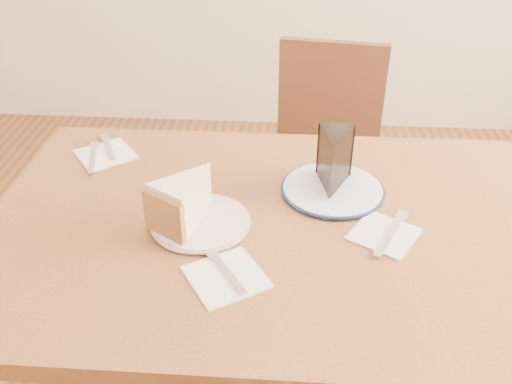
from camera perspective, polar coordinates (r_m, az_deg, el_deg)
The scene contains 13 objects.
table at distance 1.25m, azimuth 1.66°, elevation -6.68°, with size 1.20×0.80×0.75m.
chair_far at distance 1.95m, azimuth 6.70°, elevation 2.91°, with size 0.48×0.48×0.85m.
plate_cream at distance 1.18m, azimuth -5.54°, elevation -3.04°, with size 0.20×0.20×0.01m, color silver.
plate_navy at distance 1.29m, azimuth 7.66°, elevation 0.25°, with size 0.22×0.22×0.01m, color white.
carrot_cake at distance 1.16m, azimuth -6.69°, elevation -0.82°, with size 0.10×0.14×0.09m, color #FBEACF, non-canonical shape.
chocolate_cake at distance 1.26m, azimuth 7.71°, elevation 2.90°, with size 0.08×0.11×0.12m, color black, non-canonical shape.
napkin_cream at distance 1.05m, azimuth -2.99°, elevation -8.48°, with size 0.13×0.13×0.00m, color white.
napkin_navy at distance 1.18m, azimuth 12.69°, elevation -4.12°, with size 0.12×0.12×0.00m, color white.
napkin_spare at distance 1.47m, azimuth -14.79°, elevation 3.65°, with size 0.13×0.13×0.00m, color white.
fork_cream at distance 1.06m, azimuth -3.01°, elevation -7.94°, with size 0.01×0.14×0.00m, color silver.
knife_navy at distance 1.18m, azimuth 13.31°, elevation -4.05°, with size 0.02×0.17×0.00m, color silver.
fork_spare at distance 1.50m, azimuth -14.55°, elevation 4.38°, with size 0.01×0.14×0.00m, color silver.
knife_spare at distance 1.46m, azimuth -16.00°, elevation 3.36°, with size 0.01×0.16×0.00m, color silver.
Camera 1 is at (0.03, -0.96, 1.45)m, focal length 40.00 mm.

